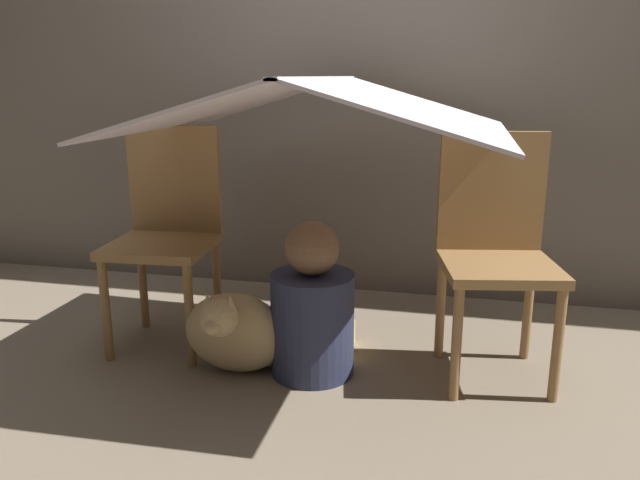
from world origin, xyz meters
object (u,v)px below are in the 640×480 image
at_px(chair_left, 167,226).
at_px(person_front, 312,311).
at_px(dog, 234,331).
at_px(chair_right, 495,245).

height_order(chair_left, person_front, chair_left).
bearing_deg(dog, chair_right, 15.16).
height_order(chair_left, chair_right, same).
bearing_deg(chair_right, person_front, -175.66).
bearing_deg(chair_left, chair_right, -4.15).
bearing_deg(person_front, dog, -165.61).
relative_size(chair_left, dog, 2.25).
xyz_separation_m(chair_right, person_front, (-0.66, -0.18, -0.25)).
relative_size(chair_right, person_front, 1.52).
bearing_deg(person_front, chair_right, 15.49).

